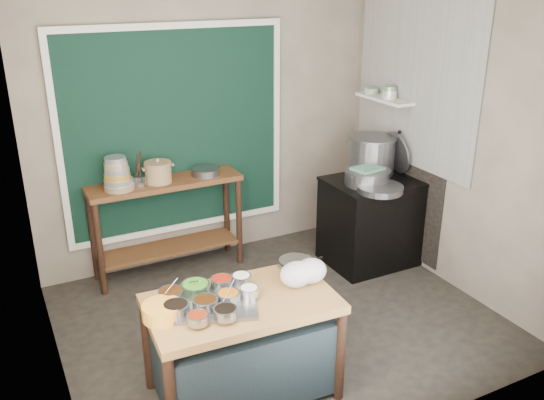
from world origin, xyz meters
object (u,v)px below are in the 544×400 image
utensil_cup (140,180)px  steamer (367,177)px  stove_block (372,222)px  prep_table (243,347)px  condiment_tray (210,304)px  ceramic_crock (158,173)px  yellow_basin (162,311)px  stock_pot (372,155)px  back_counter (168,227)px  saucepan (295,268)px

utensil_cup → steamer: utensil_cup is taller
stove_block → steamer: (-0.15, -0.06, 0.53)m
prep_table → condiment_tray: bearing=175.8°
prep_table → ceramic_crock: ceramic_crock is taller
yellow_basin → steamer: size_ratio=0.55×
condiment_tray → stock_pot: bearing=31.4°
prep_table → yellow_basin: (-0.53, 0.03, 0.42)m
back_counter → utensil_cup: 0.57m
prep_table → ceramic_crock: 2.06m
steamer → stock_pot: bearing=47.6°
prep_table → back_counter: size_ratio=0.86×
stock_pot → steamer: bearing=-132.4°
prep_table → steamer: 2.27m
condiment_tray → saucepan: (0.69, 0.10, 0.05)m
back_counter → steamer: 1.98m
stove_block → saucepan: bearing=-143.8°
stove_block → yellow_basin: (-2.53, -1.21, 0.37)m
stock_pot → condiment_tray: bearing=-148.6°
back_counter → ceramic_crock: ceramic_crock is taller
back_counter → saucepan: size_ratio=6.18×
prep_table → ceramic_crock: size_ratio=4.74×
stock_pot → yellow_basin: bearing=-151.8°
condiment_tray → ceramic_crock: (0.25, 1.92, 0.28)m
saucepan → prep_table: bearing=-172.3°
saucepan → utensil_cup: utensil_cup is taller
stove_block → steamer: steamer is taller
yellow_basin → steamer: 2.65m
saucepan → utensil_cup: (-0.61, 1.83, 0.18)m
prep_table → steamer: (1.85, 1.18, 0.58)m
yellow_basin → stock_pot: (2.61, 1.40, 0.27)m
utensil_cup → yellow_basin: bearing=-101.5°
ceramic_crock → steamer: ceramic_crock is taller
ceramic_crock → condiment_tray: bearing=-97.5°
back_counter → stock_pot: bearing=-15.4°
utensil_cup → stock_pot: bearing=-13.5°
back_counter → ceramic_crock: (-0.06, -0.02, 0.56)m
stove_block → utensil_cup: utensil_cup is taller
steamer → ceramic_crock: bearing=156.9°
back_counter → saucepan: 1.91m
prep_table → ceramic_crock: (0.04, 1.95, 0.66)m
yellow_basin → utensil_cup: bearing=78.5°
yellow_basin → stock_pot: 2.97m
saucepan → stock_pot: (1.60, 1.30, 0.26)m
condiment_tray → saucepan: size_ratio=2.53×
utensil_cup → steamer: size_ratio=0.35×
prep_table → yellow_basin: bearing=180.0°
saucepan → steamer: size_ratio=0.51×
prep_table → stove_block: (2.00, 1.24, 0.05)m
ceramic_crock → stock_pot: bearing=-14.4°
stove_block → steamer: bearing=-156.8°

